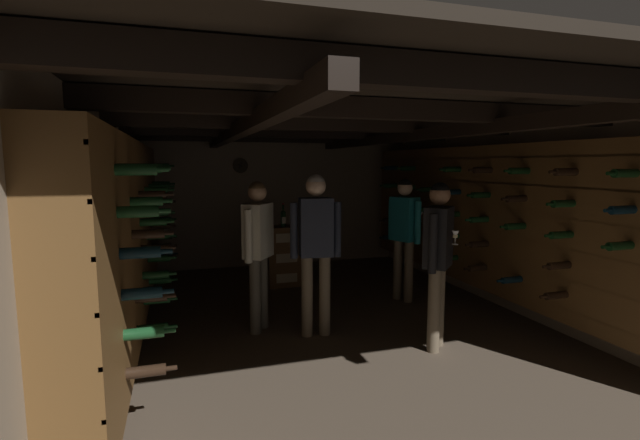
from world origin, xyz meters
TOP-DOWN VIEW (x-y plane):
  - ground_plane at (0.00, 0.00)m, footprint 8.40×8.40m
  - room_shell at (0.00, 0.27)m, footprint 4.72×6.52m
  - wine_crate_stack at (-0.15, 1.75)m, footprint 0.52×0.35m
  - display_bottle at (-0.17, 1.70)m, footprint 0.08×0.08m
  - person_host_center at (-0.27, -0.31)m, footprint 0.54×0.26m
  - person_guest_near_right at (0.77, -0.99)m, footprint 0.40×0.45m
  - person_guest_far_right at (1.21, 0.54)m, footprint 0.41×0.51m
  - person_guest_mid_left at (-0.82, 0.01)m, footprint 0.38×0.46m

SIDE VIEW (x-z plane):
  - ground_plane at x=0.00m, z-range 0.00..0.00m
  - wine_crate_stack at x=-0.15m, z-range 0.00..0.90m
  - person_guest_far_right at x=1.21m, z-range 0.17..1.79m
  - person_guest_mid_left at x=-0.82m, z-range 0.17..1.81m
  - person_guest_near_right at x=0.77m, z-range 0.17..1.82m
  - display_bottle at x=-0.17m, z-range 0.86..1.21m
  - person_host_center at x=-0.27m, z-range 0.19..1.91m
  - room_shell at x=0.00m, z-range 0.21..2.62m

